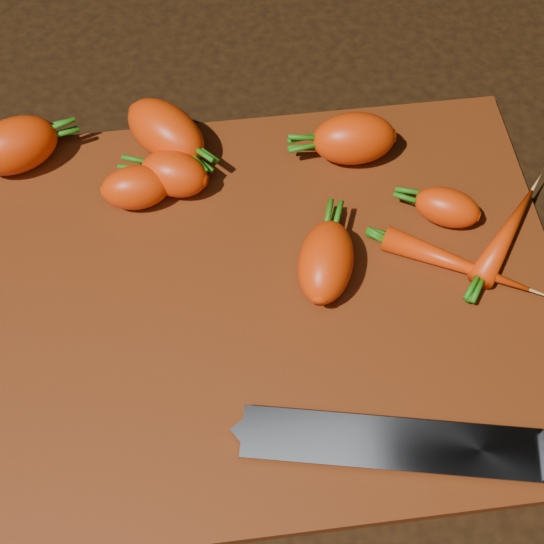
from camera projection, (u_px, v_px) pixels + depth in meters
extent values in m
cube|color=black|center=(273.00, 302.00, 0.66)|extent=(2.00, 2.00, 0.01)
cube|color=maroon|center=(273.00, 296.00, 0.65)|extent=(0.50, 0.40, 0.01)
ellipsoid|color=#E73706|center=(16.00, 146.00, 0.70)|extent=(0.09, 0.08, 0.05)
ellipsoid|color=#E73706|center=(174.00, 174.00, 0.69)|extent=(0.07, 0.06, 0.04)
ellipsoid|color=#E73706|center=(166.00, 132.00, 0.71)|extent=(0.10, 0.10, 0.05)
ellipsoid|color=#E73706|center=(326.00, 262.00, 0.64)|extent=(0.07, 0.09, 0.05)
ellipsoid|color=#E73706|center=(354.00, 139.00, 0.71)|extent=(0.08, 0.05, 0.05)
ellipsoid|color=#E73706|center=(136.00, 188.00, 0.68)|extent=(0.06, 0.04, 0.04)
ellipsoid|color=#E73706|center=(447.00, 207.00, 0.67)|extent=(0.07, 0.06, 0.03)
ellipsoid|color=#E73706|center=(507.00, 234.00, 0.67)|extent=(0.09, 0.10, 0.02)
ellipsoid|color=#E73706|center=(456.00, 263.00, 0.65)|extent=(0.12, 0.09, 0.02)
cube|color=gray|center=(242.00, 431.00, 0.58)|extent=(0.23, 0.09, 0.00)
cube|color=gray|center=(400.00, 444.00, 0.57)|extent=(0.02, 0.04, 0.02)
cube|color=black|center=(496.00, 452.00, 0.57)|extent=(0.13, 0.05, 0.02)
cylinder|color=#B2B2B7|center=(472.00, 446.00, 0.56)|extent=(0.01, 0.01, 0.00)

